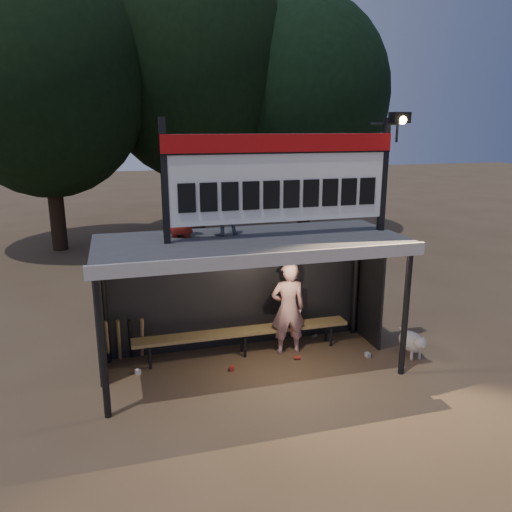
{
  "coord_description": "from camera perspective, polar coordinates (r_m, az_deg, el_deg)",
  "views": [
    {
      "loc": [
        -2.07,
        -7.65,
        4.11
      ],
      "look_at": [
        0.2,
        0.4,
        1.9
      ],
      "focal_mm": 35.0,
      "sensor_mm": 36.0,
      "label": 1
    }
  ],
  "objects": [
    {
      "name": "bench",
      "position": [
        9.22,
        -1.47,
        -8.7
      ],
      "size": [
        4.0,
        0.35,
        0.48
      ],
      "color": "olive",
      "rests_on": "ground"
    },
    {
      "name": "tree_left",
      "position": [
        17.81,
        -23.15,
        18.19
      ],
      "size": [
        6.46,
        6.46,
        9.27
      ],
      "color": "black",
      "rests_on": "ground"
    },
    {
      "name": "litter",
      "position": [
        9.19,
        1.82,
        -11.5
      ],
      "size": [
        4.17,
        1.15,
        0.08
      ],
      "color": "#AF271E",
      "rests_on": "ground"
    },
    {
      "name": "tree_right",
      "position": [
        19.51,
        5.79,
        17.88
      ],
      "size": [
        6.08,
        6.08,
        8.72
      ],
      "color": "black",
      "rests_on": "ground"
    },
    {
      "name": "scoreboard_assembly",
      "position": [
        8.12,
        3.26,
        9.22
      ],
      "size": [
        4.1,
        0.27,
        1.99
      ],
      "color": "black",
      "rests_on": "dugout_shelter"
    },
    {
      "name": "dog",
      "position": [
        9.64,
        17.4,
        -9.34
      ],
      "size": [
        0.36,
        0.81,
        0.49
      ],
      "color": "white",
      "rests_on": "ground"
    },
    {
      "name": "child_a",
      "position": [
        8.29,
        -3.85,
        5.93
      ],
      "size": [
        0.54,
        0.45,
        1.03
      ],
      "primitive_type": "imported",
      "rotation": [
        0.0,
        0.0,
        3.26
      ],
      "color": "slate",
      "rests_on": "dugout_shelter"
    },
    {
      "name": "dugout_shelter",
      "position": [
        8.47,
        -1.02,
        -0.71
      ],
      "size": [
        5.1,
        2.08,
        2.32
      ],
      "color": "#3A3A3C",
      "rests_on": "ground"
    },
    {
      "name": "tree_mid",
      "position": [
        19.5,
        -7.08,
        20.73
      ],
      "size": [
        7.22,
        7.22,
        10.36
      ],
      "color": "#2F2115",
      "rests_on": "ground"
    },
    {
      "name": "player",
      "position": [
        9.14,
        3.68,
        -6.01
      ],
      "size": [
        0.67,
        0.47,
        1.74
      ],
      "primitive_type": "imported",
      "rotation": [
        0.0,
        0.0,
        3.05
      ],
      "color": "white",
      "rests_on": "ground"
    },
    {
      "name": "child_b",
      "position": [
        8.24,
        -8.71,
        5.87
      ],
      "size": [
        0.59,
        0.46,
        1.07
      ],
      "primitive_type": "imported",
      "rotation": [
        0.0,
        0.0,
        2.89
      ],
      "color": "#AD271A",
      "rests_on": "dugout_shelter"
    },
    {
      "name": "bats",
      "position": [
        9.23,
        -14.77,
        -9.21
      ],
      "size": [
        0.68,
        0.35,
        0.84
      ],
      "color": "#A37A4C",
      "rests_on": "ground"
    },
    {
      "name": "ground",
      "position": [
        8.93,
        -0.55,
        -12.61
      ],
      "size": [
        80.0,
        80.0,
        0.0
      ],
      "primitive_type": "plane",
      "color": "brown",
      "rests_on": "ground"
    }
  ]
}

